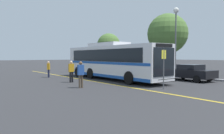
# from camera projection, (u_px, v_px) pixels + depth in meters

# --- Properties ---
(ground_plane) EXTENTS (220.00, 220.00, 0.00)m
(ground_plane) POSITION_uv_depth(u_px,v_px,m) (111.00, 78.00, 21.05)
(ground_plane) COLOR #2D2D30
(lane_strip_0) EXTENTS (32.08, 0.20, 0.01)m
(lane_strip_0) POSITION_uv_depth(u_px,v_px,m) (92.00, 81.00, 18.80)
(lane_strip_0) COLOR gold
(lane_strip_0) RESTS_ON ground_plane
(curb_strip) EXTENTS (40.08, 0.36, 0.15)m
(curb_strip) POSITION_uv_depth(u_px,v_px,m) (159.00, 75.00, 24.08)
(curb_strip) COLOR #99999E
(curb_strip) RESTS_ON ground_plane
(transit_bus) EXTENTS (12.41, 2.72, 3.38)m
(transit_bus) POSITION_uv_depth(u_px,v_px,m) (112.00, 61.00, 20.06)
(transit_bus) COLOR silver
(transit_bus) RESTS_ON ground_plane
(parked_car_0) EXTENTS (4.04, 2.13, 1.51)m
(parked_car_0) POSITION_uv_depth(u_px,v_px,m) (89.00, 66.00, 32.23)
(parked_car_0) COLOR black
(parked_car_0) RESTS_ON ground_plane
(parked_car_1) EXTENTS (4.48, 2.01, 1.34)m
(parked_car_1) POSITION_uv_depth(u_px,v_px,m) (111.00, 67.00, 28.25)
(parked_car_1) COLOR #4C3823
(parked_car_1) RESTS_ON ground_plane
(parked_car_2) EXTENTS (4.22, 2.13, 1.32)m
(parked_car_2) POSITION_uv_depth(u_px,v_px,m) (140.00, 70.00, 23.54)
(parked_car_2) COLOR navy
(parked_car_2) RESTS_ON ground_plane
(parked_car_3) EXTENTS (4.24, 2.11, 1.42)m
(parked_car_3) POSITION_uv_depth(u_px,v_px,m) (190.00, 72.00, 19.04)
(parked_car_3) COLOR black
(parked_car_3) RESTS_ON ground_plane
(pedestrian_0) EXTENTS (0.28, 0.45, 1.79)m
(pedestrian_0) POSITION_uv_depth(u_px,v_px,m) (81.00, 73.00, 14.62)
(pedestrian_0) COLOR brown
(pedestrian_0) RESTS_ON ground_plane
(pedestrian_1) EXTENTS (0.28, 0.45, 1.75)m
(pedestrian_1) POSITION_uv_depth(u_px,v_px,m) (71.00, 70.00, 17.75)
(pedestrian_1) COLOR black
(pedestrian_1) RESTS_ON ground_plane
(pedestrian_2) EXTENTS (0.47, 0.42, 1.63)m
(pedestrian_2) POSITION_uv_depth(u_px,v_px,m) (49.00, 68.00, 21.95)
(pedestrian_2) COLOR #191E38
(pedestrian_2) RESTS_ON ground_plane
(bus_stop_sign) EXTENTS (0.07, 0.40, 2.57)m
(bus_stop_sign) POSITION_uv_depth(u_px,v_px,m) (164.00, 64.00, 13.89)
(bus_stop_sign) COLOR #59595E
(bus_stop_sign) RESTS_ON ground_plane
(street_lamp) EXTENTS (0.59, 0.59, 7.25)m
(street_lamp) POSITION_uv_depth(u_px,v_px,m) (176.00, 24.00, 22.95)
(street_lamp) COLOR #59595E
(street_lamp) RESTS_ON ground_plane
(tree_0) EXTENTS (5.18, 5.18, 7.65)m
(tree_0) POSITION_uv_depth(u_px,v_px,m) (167.00, 34.00, 28.25)
(tree_0) COLOR #513823
(tree_0) RESTS_ON ground_plane
(tree_1) EXTENTS (3.66, 3.66, 5.78)m
(tree_1) POSITION_uv_depth(u_px,v_px,m) (109.00, 45.00, 34.71)
(tree_1) COLOR #513823
(tree_1) RESTS_ON ground_plane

